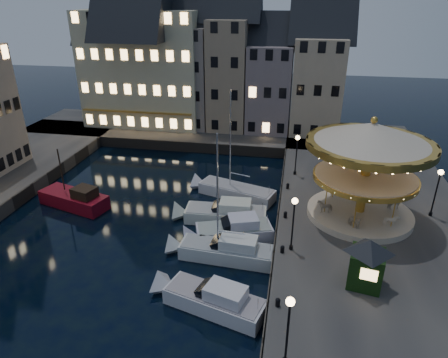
% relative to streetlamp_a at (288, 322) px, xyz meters
% --- Properties ---
extents(ground, '(160.00, 160.00, 0.00)m').
position_rel_streetlamp_a_xyz_m(ground, '(-7.20, 9.00, -4.02)').
color(ground, black).
rests_on(ground, ground).
extents(quay_east, '(16.00, 56.00, 1.30)m').
position_rel_streetlamp_a_xyz_m(quay_east, '(6.80, 15.00, -3.37)').
color(quay_east, '#474442').
rests_on(quay_east, ground).
extents(quay_north, '(44.00, 12.00, 1.30)m').
position_rel_streetlamp_a_xyz_m(quay_north, '(-15.20, 37.00, -3.37)').
color(quay_north, '#474442').
rests_on(quay_north, ground).
extents(quaywall_e, '(0.15, 44.00, 1.30)m').
position_rel_streetlamp_a_xyz_m(quaywall_e, '(-1.20, 15.00, -3.37)').
color(quaywall_e, '#47423A').
rests_on(quaywall_e, ground).
extents(quaywall_n, '(48.00, 0.15, 1.30)m').
position_rel_streetlamp_a_xyz_m(quaywall_n, '(-13.20, 31.00, -3.37)').
color(quaywall_n, '#47423A').
rests_on(quaywall_n, ground).
extents(streetlamp_a, '(0.44, 0.44, 4.17)m').
position_rel_streetlamp_a_xyz_m(streetlamp_a, '(0.00, 0.00, 0.00)').
color(streetlamp_a, black).
rests_on(streetlamp_a, quay_east).
extents(streetlamp_b, '(0.44, 0.44, 4.17)m').
position_rel_streetlamp_a_xyz_m(streetlamp_b, '(0.00, 10.00, 0.00)').
color(streetlamp_b, black).
rests_on(streetlamp_b, quay_east).
extents(streetlamp_c, '(0.44, 0.44, 4.17)m').
position_rel_streetlamp_a_xyz_m(streetlamp_c, '(0.00, 23.50, 0.00)').
color(streetlamp_c, black).
rests_on(streetlamp_c, quay_east).
extents(streetlamp_d, '(0.44, 0.44, 4.17)m').
position_rel_streetlamp_a_xyz_m(streetlamp_d, '(11.30, 17.00, 0.00)').
color(streetlamp_d, black).
rests_on(streetlamp_d, quay_east).
extents(bollard_a, '(0.30, 0.30, 0.57)m').
position_rel_streetlamp_a_xyz_m(bollard_a, '(-0.60, 4.00, -2.41)').
color(bollard_a, black).
rests_on(bollard_a, quay_east).
extents(bollard_b, '(0.30, 0.30, 0.57)m').
position_rel_streetlamp_a_xyz_m(bollard_b, '(-0.60, 9.50, -2.41)').
color(bollard_b, black).
rests_on(bollard_b, quay_east).
extents(bollard_c, '(0.30, 0.30, 0.57)m').
position_rel_streetlamp_a_xyz_m(bollard_c, '(-0.60, 14.50, -2.41)').
color(bollard_c, black).
rests_on(bollard_c, quay_east).
extents(bollard_d, '(0.30, 0.30, 0.57)m').
position_rel_streetlamp_a_xyz_m(bollard_d, '(-0.60, 20.00, -2.41)').
color(bollard_d, black).
rests_on(bollard_d, quay_east).
extents(townhouse_na, '(5.50, 8.00, 12.80)m').
position_rel_streetlamp_a_xyz_m(townhouse_na, '(-26.70, 39.00, 3.76)').
color(townhouse_na, gray).
rests_on(townhouse_na, quay_north).
extents(townhouse_nb, '(6.16, 8.00, 13.80)m').
position_rel_streetlamp_a_xyz_m(townhouse_nb, '(-21.25, 39.00, 4.26)').
color(townhouse_nb, tan).
rests_on(townhouse_nb, quay_north).
extents(townhouse_nc, '(6.82, 8.00, 14.80)m').
position_rel_streetlamp_a_xyz_m(townhouse_nc, '(-15.20, 39.00, 4.76)').
color(townhouse_nc, gray).
rests_on(townhouse_nc, quay_north).
extents(townhouse_nd, '(5.50, 8.00, 15.80)m').
position_rel_streetlamp_a_xyz_m(townhouse_nd, '(-9.45, 39.00, 5.26)').
color(townhouse_nd, gray).
rests_on(townhouse_nd, quay_north).
extents(townhouse_ne, '(6.16, 8.00, 12.80)m').
position_rel_streetlamp_a_xyz_m(townhouse_ne, '(-4.00, 39.00, 3.76)').
color(townhouse_ne, slate).
rests_on(townhouse_ne, quay_north).
extents(townhouse_nf, '(6.82, 8.00, 13.80)m').
position_rel_streetlamp_a_xyz_m(townhouse_nf, '(2.05, 39.00, 4.26)').
color(townhouse_nf, tan).
rests_on(townhouse_nf, quay_north).
extents(hotel_corner, '(17.60, 9.00, 16.80)m').
position_rel_streetlamp_a_xyz_m(hotel_corner, '(-21.20, 39.00, 5.76)').
color(hotel_corner, beige).
rests_on(hotel_corner, quay_north).
extents(motorboat_b, '(7.48, 3.99, 2.15)m').
position_rel_streetlamp_a_xyz_m(motorboat_b, '(-4.91, 4.60, -3.38)').
color(motorboat_b, silver).
rests_on(motorboat_b, ground).
extents(motorboat_c, '(8.17, 2.54, 10.81)m').
position_rel_streetlamp_a_xyz_m(motorboat_c, '(-5.06, 9.84, -3.34)').
color(motorboat_c, silver).
rests_on(motorboat_c, ground).
extents(motorboat_d, '(7.12, 4.34, 2.15)m').
position_rel_streetlamp_a_xyz_m(motorboat_d, '(-4.97, 12.50, -3.38)').
color(motorboat_d, silver).
rests_on(motorboat_d, ground).
extents(motorboat_e, '(8.10, 2.70, 2.15)m').
position_rel_streetlamp_a_xyz_m(motorboat_e, '(-6.15, 15.29, -3.37)').
color(motorboat_e, silver).
rests_on(motorboat_e, ground).
extents(motorboat_f, '(8.46, 4.58, 11.34)m').
position_rel_streetlamp_a_xyz_m(motorboat_f, '(-6.03, 20.13, -3.49)').
color(motorboat_f, silver).
rests_on(motorboat_f, ground).
extents(red_fishing_boat, '(7.07, 4.10, 5.71)m').
position_rel_streetlamp_a_xyz_m(red_fishing_boat, '(-20.00, 15.33, -3.33)').
color(red_fishing_boat, maroon).
rests_on(red_fishing_boat, ground).
extents(carousel, '(9.74, 9.74, 8.52)m').
position_rel_streetlamp_a_xyz_m(carousel, '(5.43, 15.83, 2.89)').
color(carousel, beige).
rests_on(carousel, quay_east).
extents(ticket_kiosk, '(3.21, 3.21, 3.76)m').
position_rel_streetlamp_a_xyz_m(ticket_kiosk, '(4.64, 6.97, -0.48)').
color(ticket_kiosk, black).
rests_on(ticket_kiosk, quay_east).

